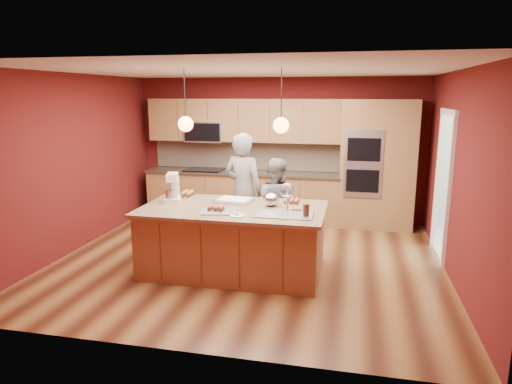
% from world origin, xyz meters
% --- Properties ---
extents(floor, '(5.50, 5.50, 0.00)m').
position_xyz_m(floor, '(0.00, 0.00, 0.00)').
color(floor, '#431F10').
rests_on(floor, ground).
extents(ceiling, '(5.50, 5.50, 0.00)m').
position_xyz_m(ceiling, '(0.00, 0.00, 2.70)').
color(ceiling, silver).
rests_on(ceiling, ground).
extents(wall_back, '(5.50, 0.00, 5.50)m').
position_xyz_m(wall_back, '(0.00, 2.50, 1.35)').
color(wall_back, '#541313').
rests_on(wall_back, ground).
extents(wall_front, '(5.50, 0.00, 5.50)m').
position_xyz_m(wall_front, '(0.00, -2.50, 1.35)').
color(wall_front, '#541313').
rests_on(wall_front, ground).
extents(wall_left, '(0.00, 5.00, 5.00)m').
position_xyz_m(wall_left, '(-2.75, 0.00, 1.35)').
color(wall_left, '#541313').
rests_on(wall_left, ground).
extents(wall_right, '(0.00, 5.00, 5.00)m').
position_xyz_m(wall_right, '(2.75, 0.00, 1.35)').
color(wall_right, '#541313').
rests_on(wall_right, ground).
extents(cabinet_run, '(3.74, 0.64, 2.30)m').
position_xyz_m(cabinet_run, '(-0.68, 2.25, 0.98)').
color(cabinet_run, olive).
rests_on(cabinet_run, floor).
extents(oven_column, '(1.30, 0.62, 2.30)m').
position_xyz_m(oven_column, '(1.85, 2.19, 1.15)').
color(oven_column, olive).
rests_on(oven_column, floor).
extents(doorway_trim, '(0.08, 1.11, 2.20)m').
position_xyz_m(doorway_trim, '(2.73, 0.80, 1.05)').
color(doorway_trim, white).
rests_on(doorway_trim, wall_right).
extents(pendant_left, '(0.20, 0.20, 0.80)m').
position_xyz_m(pendant_left, '(-0.75, -0.44, 2.00)').
color(pendant_left, black).
rests_on(pendant_left, ceiling).
extents(pendant_right, '(0.20, 0.20, 0.80)m').
position_xyz_m(pendant_right, '(0.52, -0.44, 2.00)').
color(pendant_right, black).
rests_on(pendant_right, ceiling).
extents(island, '(2.45, 1.37, 1.28)m').
position_xyz_m(island, '(-0.10, -0.44, 0.46)').
color(island, olive).
rests_on(island, floor).
extents(person_left, '(0.77, 0.62, 1.82)m').
position_xyz_m(person_left, '(-0.20, 0.50, 0.91)').
color(person_left, black).
rests_on(person_left, floor).
extents(person_right, '(0.77, 0.63, 1.45)m').
position_xyz_m(person_right, '(0.29, 0.50, 0.73)').
color(person_right, slate).
rests_on(person_right, floor).
extents(stand_mixer, '(0.28, 0.33, 0.40)m').
position_xyz_m(stand_mixer, '(-1.02, -0.31, 1.08)').
color(stand_mixer, white).
rests_on(stand_mixer, island).
extents(sheet_cake, '(0.55, 0.44, 0.05)m').
position_xyz_m(sheet_cake, '(-0.18, -0.14, 0.92)').
color(sheet_cake, silver).
rests_on(sheet_cake, island).
extents(cooling_rack, '(0.52, 0.42, 0.02)m').
position_xyz_m(cooling_rack, '(-0.22, -0.75, 0.91)').
color(cooling_rack, silver).
rests_on(cooling_rack, island).
extents(mixing_bowl, '(0.22, 0.22, 0.19)m').
position_xyz_m(mixing_bowl, '(0.37, -0.26, 0.99)').
color(mixing_bowl, silver).
rests_on(mixing_bowl, island).
extents(plate, '(0.18, 0.18, 0.01)m').
position_xyz_m(plate, '(0.06, -0.88, 0.91)').
color(plate, white).
rests_on(plate, island).
extents(tumbler, '(0.08, 0.08, 0.16)m').
position_xyz_m(tumbler, '(0.89, -0.70, 0.98)').
color(tumbler, '#3E2014').
rests_on(tumbler, island).
extents(phone, '(0.13, 0.07, 0.01)m').
position_xyz_m(phone, '(0.74, -0.45, 0.91)').
color(phone, black).
rests_on(phone, island).
extents(cupcakes_left, '(0.17, 0.25, 0.08)m').
position_xyz_m(cupcakes_left, '(-0.95, 0.08, 0.94)').
color(cupcakes_left, '#C5703E').
rests_on(cupcakes_left, island).
extents(cupcakes_rack, '(0.23, 0.15, 0.07)m').
position_xyz_m(cupcakes_rack, '(-0.26, -0.72, 0.95)').
color(cupcakes_rack, '#C5703E').
rests_on(cupcakes_rack, island).
extents(cupcakes_right, '(0.21, 0.21, 0.06)m').
position_xyz_m(cupcakes_right, '(0.62, -0.03, 0.93)').
color(cupcakes_right, '#C5703E').
rests_on(cupcakes_right, island).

